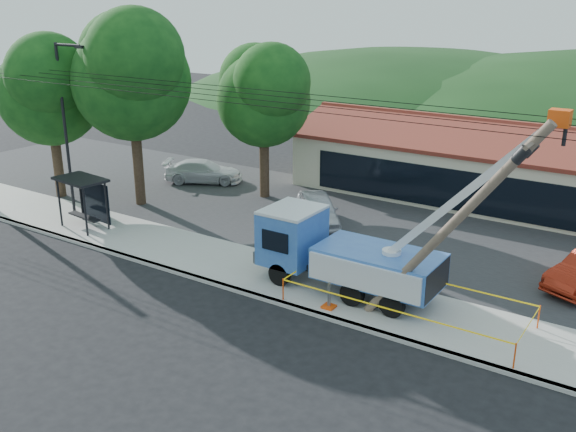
% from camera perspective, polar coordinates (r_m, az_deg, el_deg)
% --- Properties ---
extents(ground, '(120.00, 120.00, 0.00)m').
position_cam_1_polar(ground, '(24.06, -6.53, -8.84)').
color(ground, black).
rests_on(ground, ground).
extents(curb, '(60.00, 0.25, 0.15)m').
position_cam_1_polar(curb, '(25.48, -3.50, -6.90)').
color(curb, '#ADABA2').
rests_on(curb, ground).
extents(sidewalk, '(60.00, 4.00, 0.15)m').
position_cam_1_polar(sidewalk, '(26.87, -1.06, -5.44)').
color(sidewalk, '#ADABA2').
rests_on(sidewalk, ground).
extents(parking_lot, '(60.00, 12.00, 0.10)m').
position_cam_1_polar(parking_lot, '(33.30, 6.76, -0.70)').
color(parking_lot, '#28282B').
rests_on(parking_lot, ground).
extents(strip_mall, '(22.50, 8.53, 4.67)m').
position_cam_1_polar(strip_mall, '(38.59, 17.64, 4.11)').
color(strip_mall, beige).
rests_on(strip_mall, ground).
extents(streetlight, '(2.13, 0.22, 9.00)m').
position_cam_1_polar(streetlight, '(35.34, -19.09, 8.36)').
color(streetlight, black).
rests_on(streetlight, ground).
extents(tree_west_near, '(7.56, 6.72, 10.80)m').
position_cam_1_polar(tree_west_near, '(35.61, -13.81, 12.54)').
color(tree_west_near, '#332316').
rests_on(tree_west_near, ground).
extents(tree_west_far, '(6.84, 6.08, 9.48)m').
position_cam_1_polar(tree_west_far, '(38.60, -20.53, 10.88)').
color(tree_west_far, '#332316').
rests_on(tree_west_far, ground).
extents(tree_lot, '(6.30, 5.60, 8.94)m').
position_cam_1_polar(tree_lot, '(36.21, -2.20, 11.06)').
color(tree_lot, '#332316').
rests_on(tree_lot, ground).
extents(hill_west, '(78.40, 56.00, 28.00)m').
position_cam_1_polar(hill_west, '(77.60, 11.44, 10.29)').
color(hill_west, black).
rests_on(hill_west, ground).
extents(utility_truck, '(11.11, 3.95, 7.83)m').
position_cam_1_polar(utility_truck, '(25.15, 4.95, -3.22)').
color(utility_truck, black).
rests_on(utility_truck, ground).
extents(leaning_pole, '(5.85, 1.79, 7.77)m').
position_cam_1_polar(leaning_pole, '(21.54, 14.92, -0.19)').
color(leaning_pole, brown).
rests_on(leaning_pole, ground).
extents(bus_shelter, '(2.82, 1.92, 2.56)m').
position_cam_1_polar(bus_shelter, '(33.40, -17.62, 2.15)').
color(bus_shelter, black).
rests_on(bus_shelter, ground).
extents(caution_tape, '(8.73, 3.12, 0.90)m').
position_cam_1_polar(caution_tape, '(23.88, 10.40, -7.09)').
color(caution_tape, '#F74A0D').
rests_on(caution_tape, ground).
extents(car_silver, '(4.51, 4.96, 1.64)m').
position_cam_1_polar(car_silver, '(32.79, 2.58, -0.99)').
color(car_silver, '#B7B9BF').
rests_on(car_silver, ground).
extents(car_white, '(5.18, 4.01, 1.40)m').
position_cam_1_polar(car_white, '(40.79, -7.48, 2.88)').
color(car_white, silver).
rests_on(car_white, ground).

